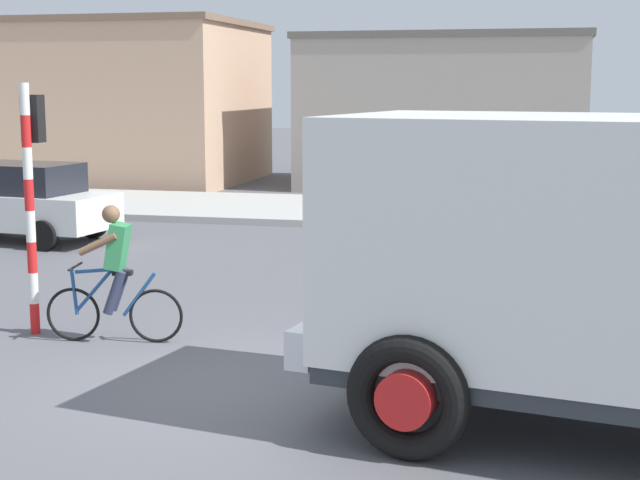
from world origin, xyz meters
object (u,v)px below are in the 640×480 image
Objects in this scene: car_white_mid at (18,202)px; pedestrian_near_kerb at (458,214)px; truck_foreground at (625,257)px; cyclist at (114,274)px; traffic_light_pole at (31,173)px.

car_white_mid is 2.58× the size of pedestrian_near_kerb.
truck_foreground reaches higher than pedestrian_near_kerb.
traffic_light_pole reaches higher than cyclist.
truck_foreground is 1.80× the size of traffic_light_pole.
truck_foreground is 7.41m from traffic_light_pole.
truck_foreground is at bearing -38.10° from car_white_mid.
pedestrian_near_kerb is at bearing 54.05° from traffic_light_pole.
traffic_light_pole is 7.91m from car_white_mid.
cyclist is 1.06× the size of pedestrian_near_kerb.
truck_foreground is at bearing -18.72° from cyclist.
cyclist is at bearing 161.28° from truck_foreground.
traffic_light_pole is 8.22m from pedestrian_near_kerb.
truck_foreground is 6.26m from cyclist.
traffic_light_pole is 0.77× the size of car_white_mid.
truck_foreground is at bearing -75.38° from pedestrian_near_kerb.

